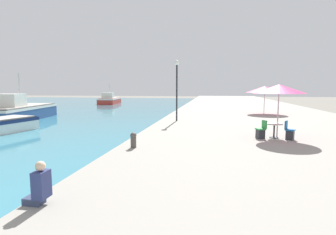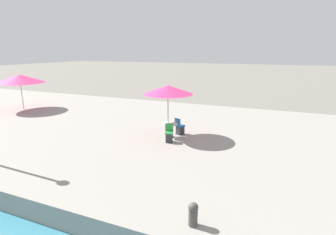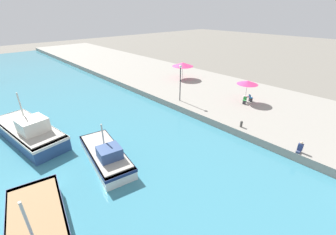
{
  "view_description": "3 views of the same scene",
  "coord_description": "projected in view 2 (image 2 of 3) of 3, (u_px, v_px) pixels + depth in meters",
  "views": [
    {
      "loc": [
        4.05,
        1.93,
        3.34
      ],
      "look_at": [
        1.5,
        16.84,
        1.6
      ],
      "focal_mm": 28.0,
      "sensor_mm": 36.0,
      "label": 1
    },
    {
      "loc": [
        -4.93,
        10.76,
        5.23
      ],
      "look_at": [
        7.31,
        15.83,
        1.8
      ],
      "focal_mm": 28.0,
      "sensor_mm": 36.0,
      "label": 2
    },
    {
      "loc": [
        -17.95,
        2.79,
        11.41
      ],
      "look_at": [
        -4.0,
        18.0,
        1.4
      ],
      "focal_mm": 24.0,
      "sensor_mm": 36.0,
      "label": 3
    }
  ],
  "objects": [
    {
      "name": "cafe_umbrella_white",
      "position": [
        20.0,
        79.0,
        19.57
      ],
      "size": [
        3.51,
        3.51,
        2.66
      ],
      "color": "#B7B7B7",
      "rests_on": "quay_promenade"
    },
    {
      "name": "cafe_umbrella_pink",
      "position": [
        168.0,
        90.0,
        13.32
      ],
      "size": [
        2.56,
        2.56,
        2.69
      ],
      "color": "#B7B7B7",
      "rests_on": "quay_promenade"
    },
    {
      "name": "cafe_table",
      "position": [
        170.0,
        127.0,
        13.58
      ],
      "size": [
        0.8,
        0.8,
        0.74
      ],
      "color": "#333338",
      "rests_on": "quay_promenade"
    },
    {
      "name": "cafe_chair_left",
      "position": [
        169.0,
        136.0,
        12.93
      ],
      "size": [
        0.54,
        0.52,
        0.91
      ],
      "rotation": [
        0.0,
        0.0,
        1.93
      ],
      "color": "#2D2D33",
      "rests_on": "quay_promenade"
    },
    {
      "name": "mooring_bollard",
      "position": [
        193.0,
        213.0,
        6.73
      ],
      "size": [
        0.26,
        0.26,
        0.65
      ],
      "color": "#4C4742",
      "rests_on": "quay_promenade"
    },
    {
      "name": "cafe_chair_right",
      "position": [
        180.0,
        129.0,
        14.09
      ],
      "size": [
        0.56,
        0.55,
        0.91
      ],
      "rotation": [
        0.0,
        0.0,
        4.24
      ],
      "color": "#2D2D33",
      "rests_on": "quay_promenade"
    }
  ]
}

